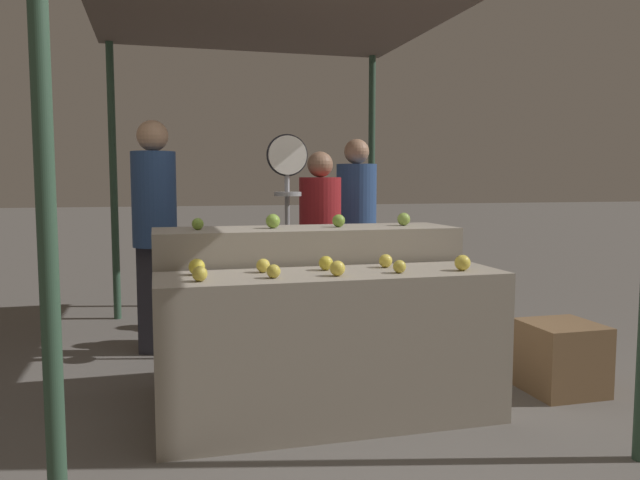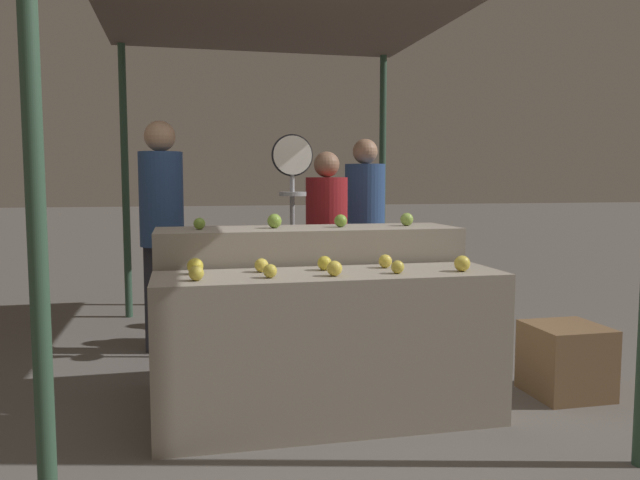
# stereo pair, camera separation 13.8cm
# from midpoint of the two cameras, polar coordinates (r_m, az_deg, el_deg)

# --- Properties ---
(ground_plane) EXTENTS (60.00, 60.00, 0.00)m
(ground_plane) POSITION_cam_midpoint_polar(r_m,az_deg,el_deg) (3.59, -0.01, -16.30)
(ground_plane) COLOR #66605B
(market_canopy) EXTENTS (2.79, 4.05, 2.65)m
(market_canopy) POSITION_cam_midpoint_polar(r_m,az_deg,el_deg) (4.51, -3.67, 20.46)
(market_canopy) COLOR #33513D
(market_canopy) RESTS_ON ground_plane
(display_counter_front) EXTENTS (1.89, 0.55, 0.83)m
(display_counter_front) POSITION_cam_midpoint_polar(r_m,az_deg,el_deg) (3.45, -0.01, -9.87)
(display_counter_front) COLOR gray
(display_counter_front) RESTS_ON ground_plane
(display_counter_back) EXTENTS (1.89, 0.55, 1.03)m
(display_counter_back) POSITION_cam_midpoint_polar(r_m,az_deg,el_deg) (4.00, -2.23, -6.27)
(display_counter_back) COLOR gray
(display_counter_back) RESTS_ON ground_plane
(apple_front_0) EXTENTS (0.08, 0.08, 0.08)m
(apple_front_0) POSITION_cam_midpoint_polar(r_m,az_deg,el_deg) (3.14, -12.18, -3.05)
(apple_front_0) COLOR gold
(apple_front_0) RESTS_ON display_counter_front
(apple_front_1) EXTENTS (0.07, 0.07, 0.07)m
(apple_front_1) POSITION_cam_midpoint_polar(r_m,az_deg,el_deg) (3.19, -5.51, -2.87)
(apple_front_1) COLOR gold
(apple_front_1) RESTS_ON display_counter_front
(apple_front_2) EXTENTS (0.08, 0.08, 0.08)m
(apple_front_2) POSITION_cam_midpoint_polar(r_m,az_deg,el_deg) (3.25, 0.39, -2.61)
(apple_front_2) COLOR yellow
(apple_front_2) RESTS_ON display_counter_front
(apple_front_3) EXTENTS (0.07, 0.07, 0.07)m
(apple_front_3) POSITION_cam_midpoint_polar(r_m,az_deg,el_deg) (3.37, 6.11, -2.43)
(apple_front_3) COLOR gold
(apple_front_3) RESTS_ON display_counter_front
(apple_front_4) EXTENTS (0.09, 0.09, 0.09)m
(apple_front_4) POSITION_cam_midpoint_polar(r_m,az_deg,el_deg) (3.51, 11.80, -2.05)
(apple_front_4) COLOR yellow
(apple_front_4) RESTS_ON display_counter_front
(apple_front_5) EXTENTS (0.09, 0.09, 0.09)m
(apple_front_5) POSITION_cam_midpoint_polar(r_m,az_deg,el_deg) (3.36, -12.36, -2.42)
(apple_front_5) COLOR gold
(apple_front_5) RESTS_ON display_counter_front
(apple_front_6) EXTENTS (0.08, 0.08, 0.08)m
(apple_front_6) POSITION_cam_midpoint_polar(r_m,az_deg,el_deg) (3.39, -6.38, -2.34)
(apple_front_6) COLOR yellow
(apple_front_6) RESTS_ON display_counter_front
(apple_front_7) EXTENTS (0.08, 0.08, 0.08)m
(apple_front_7) POSITION_cam_midpoint_polar(r_m,az_deg,el_deg) (3.46, -0.60, -2.13)
(apple_front_7) COLOR gold
(apple_front_7) RESTS_ON display_counter_front
(apple_front_8) EXTENTS (0.08, 0.08, 0.08)m
(apple_front_8) POSITION_cam_midpoint_polar(r_m,az_deg,el_deg) (3.58, 4.92, -1.91)
(apple_front_8) COLOR yellow
(apple_front_8) RESTS_ON display_counter_front
(apple_back_0) EXTENTS (0.07, 0.07, 0.07)m
(apple_back_0) POSITION_cam_midpoint_polar(r_m,az_deg,el_deg) (3.83, -12.13, 1.44)
(apple_back_0) COLOR #7AA338
(apple_back_0) RESTS_ON display_counter_back
(apple_back_1) EXTENTS (0.09, 0.09, 0.09)m
(apple_back_1) POSITION_cam_midpoint_polar(r_m,az_deg,el_deg) (3.88, -5.35, 1.73)
(apple_back_1) COLOR #84AD3D
(apple_back_1) RESTS_ON display_counter_back
(apple_back_2) EXTENTS (0.08, 0.08, 0.08)m
(apple_back_2) POSITION_cam_midpoint_polar(r_m,az_deg,el_deg) (3.97, 0.72, 1.77)
(apple_back_2) COLOR #7AA338
(apple_back_2) RESTS_ON display_counter_back
(apple_back_3) EXTENTS (0.09, 0.09, 0.09)m
(apple_back_3) POSITION_cam_midpoint_polar(r_m,az_deg,el_deg) (4.13, 6.71, 1.91)
(apple_back_3) COLOR #8EB247
(apple_back_3) RESTS_ON display_counter_back
(produce_scale) EXTENTS (0.31, 0.20, 1.67)m
(produce_scale) POSITION_cam_midpoint_polar(r_m,az_deg,el_deg) (4.59, -3.86, 4.16)
(produce_scale) COLOR #99999E
(produce_scale) RESTS_ON ground_plane
(person_vendor_at_scale) EXTENTS (0.37, 0.37, 1.56)m
(person_vendor_at_scale) POSITION_cam_midpoint_polar(r_m,az_deg,el_deg) (5.00, -0.78, 0.52)
(person_vendor_at_scale) COLOR #2D2D38
(person_vendor_at_scale) RESTS_ON ground_plane
(person_customer_left) EXTENTS (0.43, 0.43, 1.78)m
(person_customer_left) POSITION_cam_midpoint_polar(r_m,az_deg,el_deg) (4.91, -15.67, 1.91)
(person_customer_left) COLOR #2D2D38
(person_customer_left) RESTS_ON ground_plane
(person_customer_right) EXTENTS (0.43, 0.43, 1.70)m
(person_customer_right) POSITION_cam_midpoint_polar(r_m,az_deg,el_deg) (5.62, 2.63, 1.89)
(person_customer_right) COLOR #2D2D38
(person_customer_right) RESTS_ON ground_plane
(wooden_crate_side) EXTENTS (0.44, 0.44, 0.44)m
(wooden_crate_side) POSITION_cam_midpoint_polar(r_m,az_deg,el_deg) (4.24, 20.30, -10.05)
(wooden_crate_side) COLOR brown
(wooden_crate_side) RESTS_ON ground_plane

